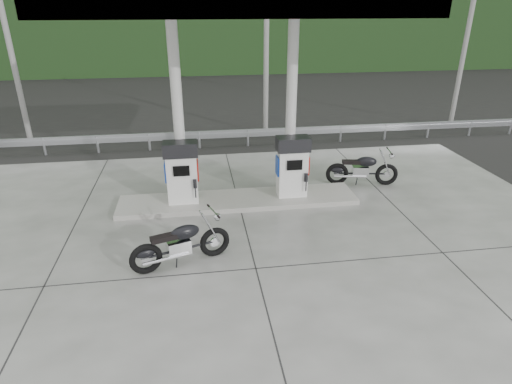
{
  "coord_description": "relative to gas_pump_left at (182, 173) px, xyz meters",
  "views": [
    {
      "loc": [
        -1.18,
        -8.96,
        5.47
      ],
      "look_at": [
        0.3,
        1.0,
        1.0
      ],
      "focal_mm": 30.0,
      "sensor_mm": 36.0,
      "label": 1
    }
  ],
  "objects": [
    {
      "name": "ground",
      "position": [
        1.6,
        -2.5,
        -1.07
      ],
      "size": [
        160.0,
        160.0,
        0.0
      ],
      "primitive_type": "plane",
      "color": "black",
      "rests_on": "ground"
    },
    {
      "name": "forecourt_apron",
      "position": [
        1.6,
        -2.5,
        -1.06
      ],
      "size": [
        18.0,
        14.0,
        0.02
      ],
      "primitive_type": "cube",
      "color": "slate",
      "rests_on": "ground"
    },
    {
      "name": "pump_island",
      "position": [
        1.6,
        0.0,
        -0.98
      ],
      "size": [
        7.0,
        1.4,
        0.15
      ],
      "primitive_type": "cube",
      "color": "#9E9B93",
      "rests_on": "forecourt_apron"
    },
    {
      "name": "gas_pump_left",
      "position": [
        0.0,
        0.0,
        0.0
      ],
      "size": [
        0.95,
        0.55,
        1.8
      ],
      "primitive_type": null,
      "color": "white",
      "rests_on": "pump_island"
    },
    {
      "name": "gas_pump_right",
      "position": [
        3.2,
        0.0,
        0.0
      ],
      "size": [
        0.95,
        0.55,
        1.8
      ],
      "primitive_type": null,
      "color": "white",
      "rests_on": "pump_island"
    },
    {
      "name": "canopy_column_left",
      "position": [
        0.0,
        0.4,
        1.6
      ],
      "size": [
        0.3,
        0.3,
        5.0
      ],
      "primitive_type": "cylinder",
      "color": "white",
      "rests_on": "pump_island"
    },
    {
      "name": "canopy_column_right",
      "position": [
        3.2,
        0.4,
        1.6
      ],
      "size": [
        0.3,
        0.3,
        5.0
      ],
      "primitive_type": "cylinder",
      "color": "white",
      "rests_on": "pump_island"
    },
    {
      "name": "canopy_roof",
      "position": [
        1.6,
        0.0,
        4.3
      ],
      "size": [
        8.5,
        5.0,
        0.4
      ],
      "primitive_type": "cube",
      "color": "white",
      "rests_on": "canopy_column_left"
    },
    {
      "name": "guardrail",
      "position": [
        1.6,
        5.5,
        -0.36
      ],
      "size": [
        26.0,
        0.16,
        1.42
      ],
      "primitive_type": null,
      "color": "#9B9EA2",
      "rests_on": "ground"
    },
    {
      "name": "road",
      "position": [
        1.6,
        9.0,
        -1.07
      ],
      "size": [
        60.0,
        7.0,
        0.01
      ],
      "primitive_type": "cube",
      "color": "black",
      "rests_on": "ground"
    },
    {
      "name": "utility_pole_a",
      "position": [
        -6.4,
        7.0,
        2.93
      ],
      "size": [
        0.22,
        0.22,
        8.0
      ],
      "primitive_type": "cylinder",
      "color": "gray",
      "rests_on": "ground"
    },
    {
      "name": "utility_pole_b",
      "position": [
        3.6,
        7.0,
        2.93
      ],
      "size": [
        0.22,
        0.22,
        8.0
      ],
      "primitive_type": "cylinder",
      "color": "gray",
      "rests_on": "ground"
    },
    {
      "name": "utility_pole_c",
      "position": [
        12.6,
        7.0,
        2.93
      ],
      "size": [
        0.22,
        0.22,
        8.0
      ],
      "primitive_type": "cylinder",
      "color": "gray",
      "rests_on": "ground"
    },
    {
      "name": "tree_band",
      "position": [
        1.6,
        27.5,
        1.93
      ],
      "size": [
        80.0,
        6.0,
        6.0
      ],
      "primitive_type": "cube",
      "color": "black",
      "rests_on": "ground"
    },
    {
      "name": "forested_hills",
      "position": [
        1.6,
        57.5,
        -1.07
      ],
      "size": [
        100.0,
        40.0,
        140.0
      ],
      "primitive_type": null,
      "color": "black",
      "rests_on": "ground"
    },
    {
      "name": "motorcycle_left",
      "position": [
        -0.03,
        -3.05,
        -0.53
      ],
      "size": [
        2.28,
        1.33,
        1.03
      ],
      "primitive_type": null,
      "rotation": [
        0.0,
        0.0,
        0.32
      ],
      "color": "black",
      "rests_on": "forecourt_apron"
    },
    {
      "name": "motorcycle_right",
      "position": [
        5.72,
        0.81,
        -0.54
      ],
      "size": [
        2.25,
        1.08,
        1.03
      ],
      "primitive_type": null,
      "rotation": [
        0.0,
        0.0,
        -0.19
      ],
      "color": "black",
      "rests_on": "forecourt_apron"
    }
  ]
}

